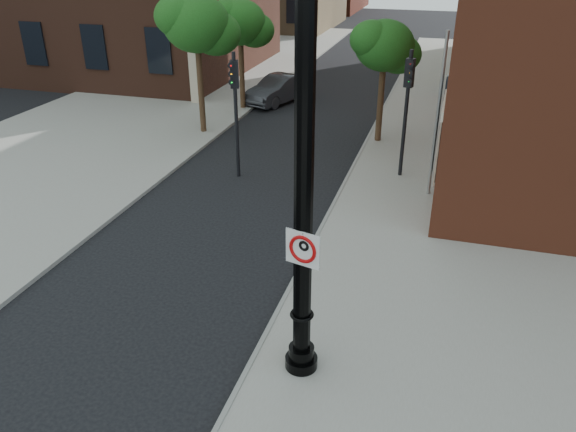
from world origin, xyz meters
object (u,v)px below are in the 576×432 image
(no_parking_sign, at_px, (303,249))
(parked_car, at_px, (279,89))
(lamppost, at_px, (303,213))
(traffic_signal_left, at_px, (235,95))
(traffic_signal_right, at_px, (408,94))

(no_parking_sign, height_order, parked_car, no_parking_sign)
(lamppost, xyz_separation_m, no_parking_sign, (0.05, -0.18, -0.57))
(parked_car, distance_m, traffic_signal_left, 9.98)
(no_parking_sign, distance_m, traffic_signal_right, 10.44)
(traffic_signal_left, xyz_separation_m, traffic_signal_right, (5.42, 1.41, 0.07))
(lamppost, distance_m, traffic_signal_left, 10.01)
(traffic_signal_left, relative_size, traffic_signal_right, 0.98)
(no_parking_sign, bearing_deg, traffic_signal_left, 131.80)
(lamppost, bearing_deg, traffic_signal_right, 85.88)
(lamppost, relative_size, no_parking_sign, 11.37)
(no_parking_sign, relative_size, parked_car, 0.16)
(parked_car, xyz_separation_m, traffic_signal_right, (6.94, -8.21, 2.26))
(traffic_signal_left, bearing_deg, lamppost, -79.76)
(traffic_signal_left, bearing_deg, traffic_signal_right, -3.14)
(traffic_signal_right, bearing_deg, parked_car, 141.93)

